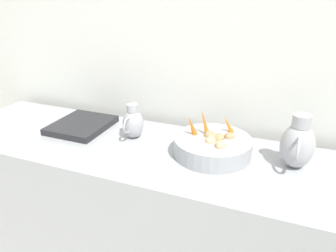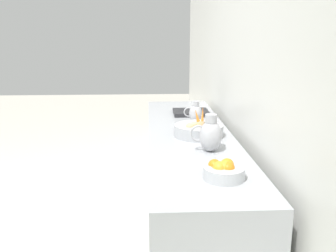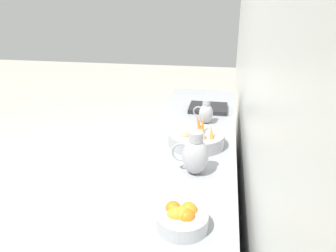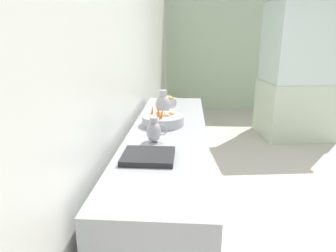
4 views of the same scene
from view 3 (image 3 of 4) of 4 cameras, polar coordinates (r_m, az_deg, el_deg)
name	(u,v)px [view 3 (image 3 of 4)]	position (r m, az deg, el deg)	size (l,w,h in m)	color
ground_plane	(14,224)	(3.23, -25.66, -15.43)	(15.06, 15.06, 0.00)	#B7B2A5
tile_wall_left	(270,71)	(1.68, 17.60, 9.31)	(0.10, 8.16, 3.00)	silver
prep_counter	(189,191)	(2.55, 3.68, -11.37)	(0.65, 2.73, 0.90)	#9EA0A5
vegetable_colander	(196,139)	(2.20, 5.06, -2.31)	(0.38, 0.38, 0.22)	#9EA0A5
orange_bowl	(182,218)	(1.45, 2.48, -15.98)	(0.23, 0.23, 0.10)	#ADAFB5
metal_pitcher_tall	(195,155)	(1.83, 4.79, -5.14)	(0.21, 0.15, 0.25)	#A3A3A8
metal_pitcher_short	(206,113)	(2.60, 6.71, 2.34)	(0.16, 0.11, 0.19)	#A3A3A8
counter_sink_basin	(208,108)	(2.94, 7.14, 3.20)	(0.34, 0.30, 0.04)	#232326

